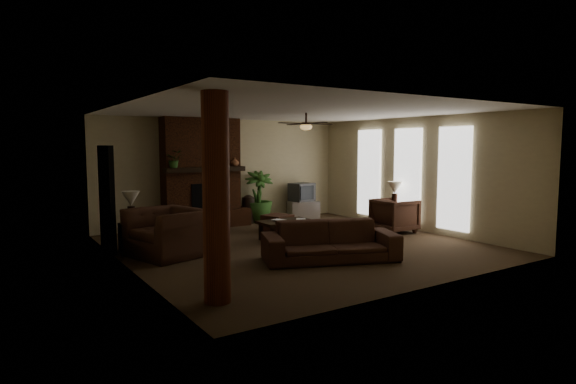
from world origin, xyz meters
TOP-DOWN VIEW (x-y plane):
  - room_shell at (0.00, 0.00)m, footprint 7.00×7.00m
  - fireplace at (-0.80, 3.22)m, footprint 2.40×0.70m
  - windows at (3.45, 0.20)m, footprint 0.08×3.65m
  - log_column at (-2.95, -2.40)m, footprint 0.36×0.36m
  - doorway at (-3.44, 1.80)m, footprint 0.10×1.00m
  - ceiling_fan at (0.40, 0.30)m, footprint 1.35×1.35m
  - sofa at (-0.24, -1.39)m, footprint 2.53×1.55m
  - armchair_left at (-2.61, 0.59)m, footprint 1.24×1.57m
  - armchair_right at (2.81, -0.02)m, footprint 0.85×0.91m
  - coffee_table at (0.12, 0.67)m, footprint 1.20×0.70m
  - ottoman at (0.53, 1.70)m, footprint 0.76×0.76m
  - tv_stand at (2.23, 3.01)m, footprint 0.95×0.70m
  - tv at (2.21, 3.06)m, footprint 0.72×0.62m
  - floor_vase at (0.51, 3.15)m, footprint 0.34×0.34m
  - floor_plant at (0.82, 3.15)m, footprint 1.09×1.55m
  - side_table_left at (-3.03, 1.39)m, footprint 0.51×0.51m
  - lamp_left at (-3.07, 1.38)m, footprint 0.41×0.41m
  - side_table_right at (3.15, 0.34)m, footprint 0.66×0.66m
  - lamp_right at (3.15, 0.33)m, footprint 0.45×0.45m
  - mantel_plant at (-1.61, 2.97)m, footprint 0.49×0.52m
  - mantel_vase at (0.02, 2.98)m, footprint 0.26×0.27m
  - book_a at (-0.13, 0.71)m, footprint 0.22×0.08m
  - book_b at (0.36, 0.62)m, footprint 0.19×0.14m

SIDE VIEW (x-z plane):
  - ottoman at x=0.53m, z-range 0.00..0.40m
  - tv_stand at x=2.23m, z-range 0.00..0.50m
  - side_table_left at x=-3.03m, z-range 0.00..0.55m
  - side_table_right at x=3.15m, z-range 0.00..0.55m
  - coffee_table at x=0.12m, z-range 0.16..0.59m
  - floor_plant at x=0.82m, z-range 0.00..0.79m
  - floor_vase at x=0.51m, z-range 0.05..0.82m
  - armchair_right at x=2.81m, z-range 0.00..0.91m
  - sofa at x=-0.24m, z-range 0.00..0.95m
  - book_a at x=-0.13m, z-range 0.43..0.72m
  - book_b at x=0.36m, z-range 0.43..0.72m
  - armchair_left at x=-2.61m, z-range 0.00..1.20m
  - tv at x=2.21m, z-range 0.50..1.02m
  - lamp_left at x=-3.07m, z-range 0.68..1.33m
  - lamp_right at x=3.15m, z-range 0.68..1.33m
  - doorway at x=-3.44m, z-range 0.00..2.10m
  - fireplace at x=-0.80m, z-range -0.24..2.56m
  - windows at x=3.45m, z-range 0.17..2.53m
  - log_column at x=-2.95m, z-range 0.00..2.80m
  - room_shell at x=0.00m, z-range -2.10..4.90m
  - mantel_vase at x=0.02m, z-range 1.56..1.78m
  - mantel_plant at x=-1.61m, z-range 1.56..1.89m
  - ceiling_fan at x=0.40m, z-range 2.34..2.72m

